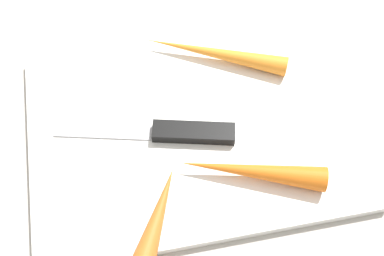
{
  "coord_description": "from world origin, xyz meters",
  "views": [
    {
      "loc": [
        0.05,
        0.27,
        0.5
      ],
      "look_at": [
        0.0,
        0.0,
        0.01
      ],
      "focal_mm": 47.29,
      "sensor_mm": 36.0,
      "label": 1
    }
  ],
  "objects": [
    {
      "name": "cutting_board",
      "position": [
        0.0,
        0.0,
        0.01
      ],
      "size": [
        0.36,
        0.26,
        0.01
      ],
      "primitive_type": "cube",
      "color": "white",
      "rests_on": "ground_plane"
    },
    {
      "name": "carrot_longest",
      "position": [
        -0.05,
        -0.09,
        0.02
      ],
      "size": [
        0.16,
        0.09,
        0.02
      ],
      "primitive_type": "cone",
      "rotation": [
        0.0,
        1.57,
        5.86
      ],
      "color": "orange",
      "rests_on": "cutting_board"
    },
    {
      "name": "knife",
      "position": [
        0.01,
        0.01,
        0.02
      ],
      "size": [
        0.2,
        0.07,
        0.01
      ],
      "rotation": [
        0.0,
        0.0,
        6.05
      ],
      "color": "#B7B7BC",
      "rests_on": "cutting_board"
    },
    {
      "name": "carrot_shortest",
      "position": [
        0.05,
        0.1,
        0.02
      ],
      "size": [
        0.07,
        0.11,
        0.03
      ],
      "primitive_type": "cone",
      "rotation": [
        0.0,
        1.57,
        4.26
      ],
      "color": "orange",
      "rests_on": "cutting_board"
    },
    {
      "name": "ground_plane",
      "position": [
        0.0,
        0.0,
        0.0
      ],
      "size": [
        1.4,
        1.4,
        0.0
      ],
      "primitive_type": "plane",
      "color": "#ADA8A0"
    },
    {
      "name": "carrot_medium",
      "position": [
        -0.05,
        0.07,
        0.03
      ],
      "size": [
        0.15,
        0.07,
        0.03
      ],
      "primitive_type": "cone",
      "rotation": [
        0.0,
        1.57,
        5.97
      ],
      "color": "orange",
      "rests_on": "cutting_board"
    }
  ]
}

